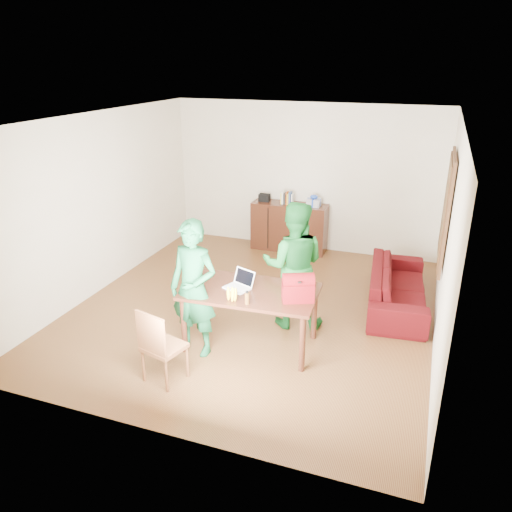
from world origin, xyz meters
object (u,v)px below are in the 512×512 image
at_px(sofa, 398,287).
at_px(chair, 164,359).
at_px(table, 251,297).
at_px(red_bag, 298,290).
at_px(bottle, 247,298).
at_px(person_far, 294,265).
at_px(person_near, 194,289).
at_px(laptop, 237,286).

bearing_deg(sofa, chair, 135.07).
bearing_deg(chair, sofa, 65.19).
xyz_separation_m(chair, sofa, (2.31, 2.79, 0.03)).
xyz_separation_m(table, sofa, (1.65, 1.76, -0.38)).
bearing_deg(chair, red_bag, 52.02).
distance_m(table, bottle, 0.41).
height_order(red_bag, sofa, red_bag).
height_order(chair, person_far, person_far).
relative_size(red_bag, sofa, 0.18).
bearing_deg(table, bottle, -78.94).
distance_m(person_near, red_bag, 1.24).
relative_size(person_near, laptop, 4.70).
xyz_separation_m(chair, red_bag, (1.27, 0.97, 0.64)).
xyz_separation_m(chair, bottle, (0.75, 0.68, 0.58)).
distance_m(chair, person_near, 0.90).
relative_size(table, laptop, 4.65).
xyz_separation_m(red_bag, sofa, (1.03, 1.82, -0.61)).
distance_m(red_bag, sofa, 2.18).
bearing_deg(table, red_bag, -9.21).
bearing_deg(chair, table, 72.36).
bearing_deg(table, person_near, -152.08).
xyz_separation_m(laptop, sofa, (1.82, 1.78, -0.52)).
relative_size(person_near, person_far, 0.98).
relative_size(bottle, sofa, 0.08).
xyz_separation_m(person_far, red_bag, (0.27, -0.77, 0.03)).
relative_size(chair, bottle, 5.70).
xyz_separation_m(chair, person_far, (1.00, 1.74, 0.60)).
distance_m(person_near, sofa, 3.13).
bearing_deg(laptop, red_bag, 18.67).
relative_size(person_far, bottle, 10.92).
bearing_deg(laptop, person_far, 76.37).
height_order(laptop, red_bag, red_bag).
height_order(table, person_near, person_near).
distance_m(person_far, laptop, 0.89).
bearing_deg(person_far, laptop, 42.80).
bearing_deg(red_bag, laptop, 154.03).
relative_size(table, person_near, 0.99).
xyz_separation_m(table, chair, (-0.65, -1.03, -0.41)).
bearing_deg(table, sofa, 43.54).
bearing_deg(bottle, chair, -137.78).
height_order(person_near, bottle, person_near).
relative_size(chair, red_bag, 2.50).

